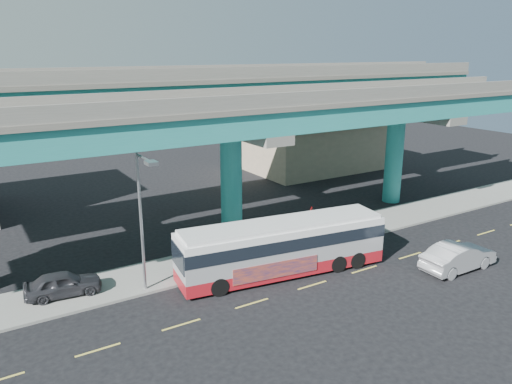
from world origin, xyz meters
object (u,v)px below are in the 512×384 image
sedan (458,257)px  parked_car (63,284)px  transit_bus (283,245)px  street_lamp (143,204)px  stop_sign (311,217)px

sedan → parked_car: 22.76m
transit_bus → street_lamp: street_lamp is taller
sedan → parked_car: (-20.98, 8.82, -0.02)m
sedan → stop_sign: 9.30m
sedan → stop_sign: stop_sign is taller
parked_car → stop_sign: (15.55, -1.38, 1.34)m
transit_bus → parked_car: size_ratio=3.15×
parked_car → street_lamp: bearing=-111.8°
transit_bus → street_lamp: bearing=177.1°
street_lamp → sedan: bearing=-21.5°
transit_bus → street_lamp: (-7.73, 1.51, 3.41)m
transit_bus → sedan: size_ratio=2.51×
sedan → parked_car: size_ratio=1.25×
transit_bus → sedan: bearing=-21.0°
stop_sign → transit_bus: bearing=-167.4°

